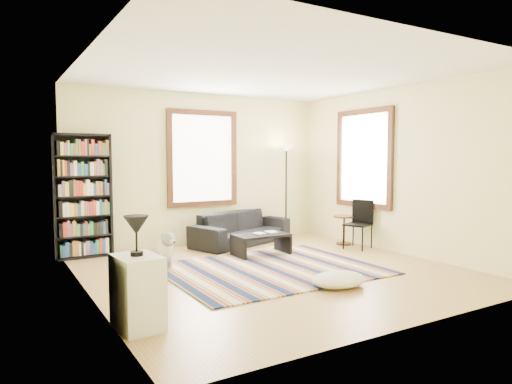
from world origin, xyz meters
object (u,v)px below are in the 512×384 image
floor_cushion (338,279)px  dog (161,250)px  floor_lamp (286,192)px  white_cabinet (138,292)px  coffee_table (261,245)px  sofa (241,228)px  bookshelf (82,196)px  side_table (344,230)px  folding_chair (358,225)px

floor_cushion → dog: 2.64m
floor_lamp → white_cabinet: bearing=-139.9°
coffee_table → sofa: bearing=78.5°
floor_cushion → white_cabinet: (-2.57, -0.11, 0.26)m
white_cabinet → bookshelf: bearing=82.1°
coffee_table → side_table: side_table is taller
floor_lamp → side_table: (0.53, -1.15, -0.66)m
floor_cushion → folding_chair: 2.54m
floor_cushion → side_table: (1.93, 2.09, 0.18)m
coffee_table → floor_lamp: (1.30, 1.19, 0.75)m
dog → side_table: bearing=-16.2°
bookshelf → white_cabinet: bearing=-91.9°
coffee_table → side_table: (1.83, 0.05, 0.09)m
bookshelf → side_table: bookshelf is taller
folding_chair → side_table: bearing=61.9°
floor_cushion → folding_chair: size_ratio=0.86×
folding_chair → white_cabinet: 4.79m
bookshelf → dog: size_ratio=3.74×
sofa → coffee_table: bearing=-121.0°
side_table → folding_chair: bearing=-96.8°
coffee_table → floor_cushion: 2.05m
coffee_table → folding_chair: bearing=-11.7°
floor_cushion → floor_lamp: 3.63m
bookshelf → side_table: bearing=-16.7°
sofa → side_table: size_ratio=3.78×
floor_lamp → side_table: floor_lamp is taller
coffee_table → white_cabinet: white_cabinet is taller
sofa → floor_lamp: 1.26m
bookshelf → coffee_table: 3.01m
folding_chair → white_cabinet: folding_chair is taller
side_table → white_cabinet: 5.01m
side_table → floor_cushion: bearing=-132.7°
floor_cushion → white_cabinet: bearing=-177.6°
floor_lamp → folding_chair: (0.48, -1.56, -0.50)m
white_cabinet → dog: white_cabinet is taller
white_cabinet → dog: bearing=60.2°
floor_lamp → dog: 3.27m
folding_chair → white_cabinet: size_ratio=1.23×
sofa → coffee_table: size_ratio=2.27×
floor_cushion → side_table: bearing=47.3°
floor_cushion → bookshelf: bearing=125.7°
bookshelf → sofa: bearing=-5.6°
floor_lamp → folding_chair: 1.71m
sofa → bookshelf: size_ratio=1.02×
bookshelf → floor_cushion: (2.45, -3.41, -0.91)m
white_cabinet → floor_lamp: bearing=34.1°
sofa → bookshelf: bookshelf is taller
coffee_table → dog: size_ratio=1.69×
bookshelf → coffee_table: bearing=-28.1°
side_table → bookshelf: bearing=163.3°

